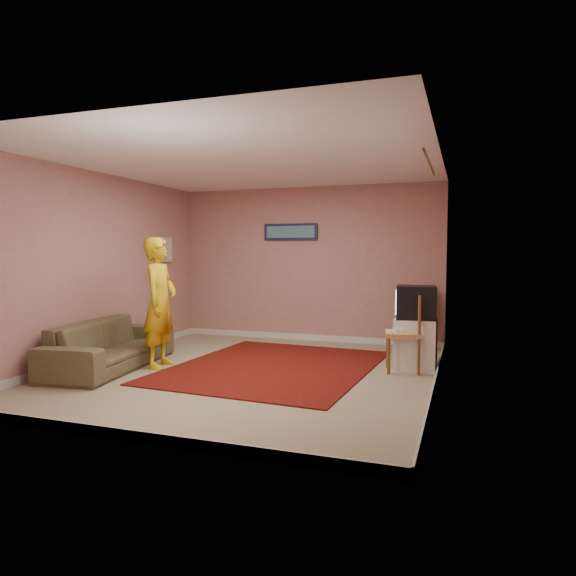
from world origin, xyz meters
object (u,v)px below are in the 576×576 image
(chair_a, at_px, (416,311))
(chair_b, at_px, (403,324))
(sofa, at_px, (111,345))
(tv_cabinet, at_px, (416,344))
(person, at_px, (160,302))
(crt_tv, at_px, (416,302))

(chair_a, relative_size, chair_b, 1.00)
(chair_b, bearing_deg, sofa, -84.12)
(tv_cabinet, bearing_deg, chair_b, -131.64)
(chair_a, distance_m, person, 3.82)
(crt_tv, relative_size, chair_b, 1.00)
(person, bearing_deg, chair_a, -62.02)
(chair_b, bearing_deg, chair_a, 169.00)
(tv_cabinet, xyz_separation_m, sofa, (-3.75, -1.21, -0.02))
(crt_tv, xyz_separation_m, sofa, (-3.75, -1.21, -0.56))
(sofa, bearing_deg, chair_b, -81.57)
(crt_tv, relative_size, person, 0.31)
(chair_a, xyz_separation_m, sofa, (-3.62, -2.57, -0.30))
(tv_cabinet, bearing_deg, sofa, -162.09)
(chair_b, bearing_deg, crt_tv, 128.91)
(chair_a, bearing_deg, chair_b, -85.87)
(tv_cabinet, relative_size, crt_tv, 1.23)
(crt_tv, height_order, sofa, crt_tv)
(chair_a, xyz_separation_m, chair_b, (-0.02, -1.52, -0.00))
(chair_a, distance_m, sofa, 4.45)
(crt_tv, bearing_deg, chair_b, -136.18)
(tv_cabinet, xyz_separation_m, person, (-3.18, -0.93, 0.52))
(sofa, bearing_deg, tv_cabinet, -79.91)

